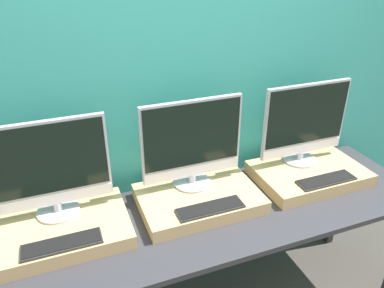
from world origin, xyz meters
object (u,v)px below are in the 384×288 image
keyboard_left (62,244)px  monitor_center (192,143)px  monitor_right (305,123)px  keyboard_center (210,208)px  keyboard_right (326,180)px  monitor_left (50,168)px

keyboard_left → monitor_center: monitor_center is taller
monitor_center → monitor_right: size_ratio=1.00×
keyboard_center → keyboard_right: same height
keyboard_center → keyboard_right: (0.69, 0.00, 0.00)m
keyboard_left → monitor_center: size_ratio=0.63×
monitor_left → keyboard_center: size_ratio=1.60×
keyboard_right → monitor_right: bearing=90.0°
keyboard_left → keyboard_center: size_ratio=1.00×
keyboard_left → keyboard_right: bearing=0.0°
monitor_right → monitor_center: bearing=180.0°
monitor_right → keyboard_right: size_ratio=1.60×
keyboard_right → keyboard_center: bearing=180.0°
monitor_left → monitor_center: same height
keyboard_right → monitor_center: bearing=160.5°
monitor_left → keyboard_right: (1.39, -0.25, -0.24)m
monitor_right → keyboard_right: bearing=-90.0°
monitor_center → monitor_right: same height
keyboard_center → keyboard_left: bearing=180.0°
keyboard_left → monitor_center: bearing=19.5°
monitor_center → keyboard_center: (0.00, -0.25, -0.24)m
monitor_center → monitor_left: bearing=180.0°
monitor_center → monitor_right: 0.69m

